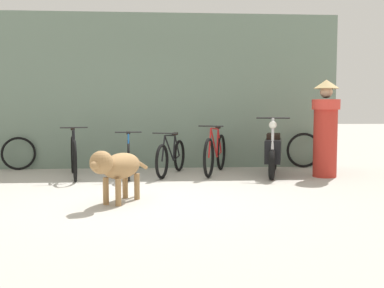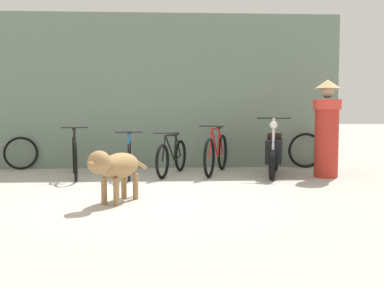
{
  "view_description": "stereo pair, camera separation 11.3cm",
  "coord_description": "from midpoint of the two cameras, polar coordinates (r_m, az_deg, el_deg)",
  "views": [
    {
      "loc": [
        0.26,
        -6.12,
        1.22
      ],
      "look_at": [
        0.75,
        1.18,
        0.65
      ],
      "focal_mm": 42.0,
      "sensor_mm": 36.0,
      "label": 1
    },
    {
      "loc": [
        0.37,
        -6.12,
        1.22
      ],
      "look_at": [
        0.75,
        1.18,
        0.65
      ],
      "focal_mm": 42.0,
      "sensor_mm": 36.0,
      "label": 2
    }
  ],
  "objects": [
    {
      "name": "ground_plane",
      "position": [
        6.25,
        -6.73,
        -6.83
      ],
      "size": [
        60.0,
        60.0,
        0.0
      ],
      "primitive_type": "plane",
      "color": "#ADA89E"
    },
    {
      "name": "shop_wall_back",
      "position": [
        9.41,
        -5.82,
        6.67
      ],
      "size": [
        7.87,
        0.2,
        3.18
      ],
      "color": "slate",
      "rests_on": "ground"
    },
    {
      "name": "bicycle_0",
      "position": [
        8.33,
        -15.18,
        -1.51
      ],
      "size": [
        0.53,
        1.73,
        0.92
      ],
      "rotation": [
        0.0,
        0.0,
        -1.34
      ],
      "color": "black",
      "rests_on": "ground"
    },
    {
      "name": "bicycle_1",
      "position": [
        8.23,
        -8.45,
        -1.68
      ],
      "size": [
        0.46,
        1.71,
        0.83
      ],
      "rotation": [
        0.0,
        0.0,
        -1.5
      ],
      "color": "black",
      "rests_on": "ground"
    },
    {
      "name": "bicycle_2",
      "position": [
        8.34,
        -3.05,
        -1.69
      ],
      "size": [
        0.64,
        1.57,
        0.8
      ],
      "rotation": [
        0.0,
        0.0,
        -1.91
      ],
      "color": "black",
      "rests_on": "ground"
    },
    {
      "name": "bicycle_3",
      "position": [
        8.51,
        2.59,
        -1.24
      ],
      "size": [
        0.67,
        1.73,
        0.93
      ],
      "rotation": [
        0.0,
        0.0,
        -1.9
      ],
      "color": "black",
      "rests_on": "ground"
    },
    {
      "name": "motorcycle",
      "position": [
        8.4,
        9.88,
        -1.06
      ],
      "size": [
        0.66,
        1.71,
        1.08
      ],
      "rotation": [
        0.0,
        0.0,
        -1.85
      ],
      "color": "black",
      "rests_on": "ground"
    },
    {
      "name": "stray_dog",
      "position": [
        5.88,
        -9.99,
        -2.86
      ],
      "size": [
        0.73,
        1.2,
        0.72
      ],
      "rotation": [
        0.0,
        0.0,
        4.23
      ],
      "color": "#997247",
      "rests_on": "ground"
    },
    {
      "name": "person_in_robes",
      "position": [
        8.38,
        16.22,
        2.07
      ],
      "size": [
        0.66,
        0.66,
        1.74
      ],
      "rotation": [
        0.0,
        0.0,
        3.58
      ],
      "color": "#B72D23",
      "rests_on": "ground"
    },
    {
      "name": "spare_tire_left",
      "position": [
        9.64,
        -21.48,
        -1.13
      ],
      "size": [
        0.64,
        0.27,
        0.67
      ],
      "rotation": [
        0.0,
        0.0,
        0.34
      ],
      "color": "black",
      "rests_on": "ground"
    },
    {
      "name": "spare_tire_right",
      "position": [
        9.62,
        13.69,
        -0.77
      ],
      "size": [
        0.73,
        0.08,
        0.73
      ],
      "rotation": [
        0.0,
        0.0,
        -0.03
      ],
      "color": "black",
      "rests_on": "ground"
    }
  ]
}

